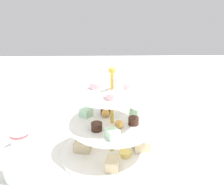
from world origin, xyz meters
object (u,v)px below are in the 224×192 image
at_px(water_glass_tall_right, 143,102).
at_px(water_glass_short_left, 15,165).
at_px(tiered_serving_stand, 112,130).
at_px(teacup_with_saucer, 20,140).
at_px(butter_knife_right, 61,115).

height_order(water_glass_tall_right, water_glass_short_left, water_glass_tall_right).
distance_m(tiered_serving_stand, water_glass_short_left, 0.27).
bearing_deg(water_glass_tall_right, teacup_with_saucer, -153.28).
height_order(tiered_serving_stand, butter_knife_right, tiered_serving_stand).
bearing_deg(butter_knife_right, water_glass_tall_right, 143.63).
height_order(tiered_serving_stand, water_glass_short_left, tiered_serving_stand).
bearing_deg(butter_knife_right, tiered_serving_stand, 93.06).
relative_size(water_glass_short_left, butter_knife_right, 0.46).
relative_size(tiered_serving_stand, water_glass_tall_right, 2.48).
distance_m(water_glass_tall_right, teacup_with_saucer, 0.45).
relative_size(teacup_with_saucer, butter_knife_right, 0.53).
distance_m(water_glass_short_left, teacup_with_saucer, 0.15).
relative_size(tiered_serving_stand, water_glass_short_left, 3.80).
distance_m(tiered_serving_stand, butter_knife_right, 0.33).
bearing_deg(tiered_serving_stand, teacup_with_saucer, 172.15).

